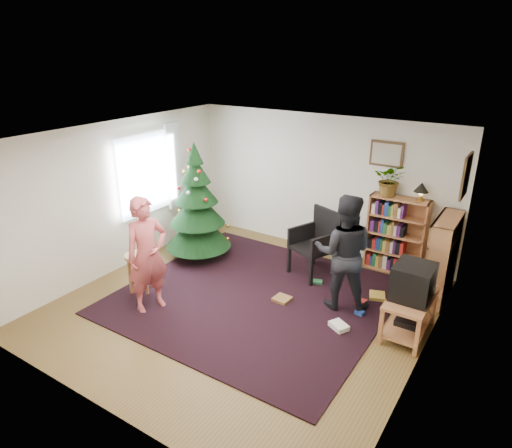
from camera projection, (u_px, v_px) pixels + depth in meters
The scene contains 23 objects.
floor at pixel (244, 306), 6.76m from camera, with size 5.00×5.00×0.00m, color brown.
ceiling at pixel (242, 137), 5.84m from camera, with size 5.00×5.00×0.00m, color white.
wall_back at pixel (321, 184), 8.25m from camera, with size 5.00×0.02×2.50m, color silver.
wall_front at pixel (95, 310), 4.34m from camera, with size 5.00×0.02×2.50m, color silver.
wall_left at pixel (118, 197), 7.55m from camera, with size 0.02×5.00×2.50m, color silver.
wall_right at pixel (429, 273), 5.04m from camera, with size 0.02×5.00×2.50m, color silver.
rug at pixel (255, 296), 6.99m from camera, with size 3.80×3.60×0.02m, color black.
window_pane at pixel (145, 174), 7.92m from camera, with size 0.04×1.20×1.40m, color silver.
curtain at pixel (174, 166), 8.44m from camera, with size 0.06×0.35×1.60m, color silver.
picture_back at pixel (387, 154), 7.39m from camera, with size 0.55×0.03×0.42m.
picture_right at pixel (466, 176), 6.16m from camera, with size 0.03×0.50×0.60m.
christmas_tree at pixel (197, 211), 7.99m from camera, with size 1.16×1.16×2.11m.
bookshelf_back at pixel (396, 234), 7.59m from camera, with size 0.95×0.30×1.30m.
bookshelf_right at pixel (442, 258), 6.73m from camera, with size 0.30×0.95×1.30m.
tv_stand at pixel (409, 312), 6.00m from camera, with size 0.51×0.92×0.55m.
crt_tv at pixel (413, 282), 5.83m from camera, with size 0.49×0.53×0.46m.
armchair at pixel (317, 239), 7.53m from camera, with size 0.80×0.82×1.12m.
stool at pixel (138, 263), 6.94m from camera, with size 0.39×0.39×0.65m.
person_standing at pixel (147, 255), 6.40m from camera, with size 0.62×0.41×1.70m, color #BA4A4B.
person_by_chair at pixel (344, 253), 6.44m from camera, with size 0.84×0.65×1.73m, color black.
potted_plant at pixel (390, 180), 7.35m from camera, with size 0.49×0.43×0.55m, color gray.
table_lamp at pixel (421, 189), 7.13m from camera, with size 0.23×0.23×0.30m.
floor_clutter at pixel (339, 302), 6.76m from camera, with size 1.37×1.27×0.08m.
Camera 1 is at (3.32, -4.80, 3.61)m, focal length 32.00 mm.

